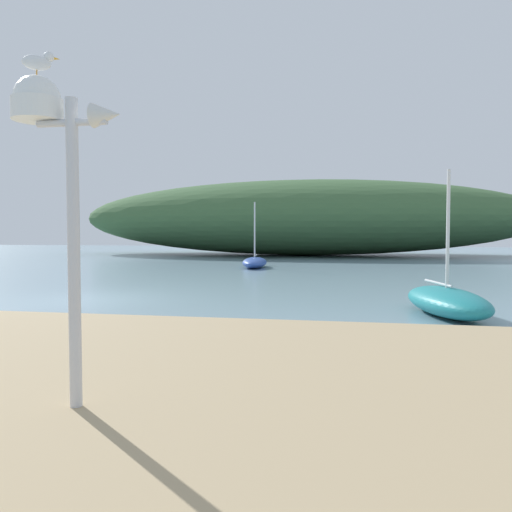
{
  "coord_description": "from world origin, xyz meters",
  "views": [
    {
      "loc": [
        7.27,
        -13.5,
        1.93
      ],
      "look_at": [
        3.87,
        4.67,
        1.09
      ],
      "focal_mm": 35.73,
      "sensor_mm": 36.0,
      "label": 1
    }
  ],
  "objects_px": {
    "sailboat_by_sandbar": "(447,301)",
    "sailboat_near_shore": "(255,262)",
    "mast_structure": "(51,136)",
    "seagull_on_radar": "(38,61)"
  },
  "relations": [
    {
      "from": "sailboat_by_sandbar",
      "to": "sailboat_near_shore",
      "type": "bearing_deg",
      "value": 116.05
    },
    {
      "from": "mast_structure",
      "to": "sailboat_near_shore",
      "type": "height_order",
      "value": "sailboat_near_shore"
    },
    {
      "from": "seagull_on_radar",
      "to": "sailboat_near_shore",
      "type": "height_order",
      "value": "seagull_on_radar"
    },
    {
      "from": "mast_structure",
      "to": "sailboat_by_sandbar",
      "type": "distance_m",
      "value": 9.67
    },
    {
      "from": "seagull_on_radar",
      "to": "sailboat_by_sandbar",
      "type": "distance_m",
      "value": 9.95
    },
    {
      "from": "mast_structure",
      "to": "sailboat_near_shore",
      "type": "relative_size",
      "value": 0.83
    },
    {
      "from": "seagull_on_radar",
      "to": "sailboat_near_shore",
      "type": "relative_size",
      "value": 0.08
    },
    {
      "from": "sailboat_by_sandbar",
      "to": "sailboat_near_shore",
      "type": "height_order",
      "value": "sailboat_near_shore"
    },
    {
      "from": "mast_structure",
      "to": "seagull_on_radar",
      "type": "height_order",
      "value": "seagull_on_radar"
    },
    {
      "from": "mast_structure",
      "to": "sailboat_near_shore",
      "type": "xyz_separation_m",
      "value": [
        -2.35,
        23.07,
        -2.57
      ]
    }
  ]
}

